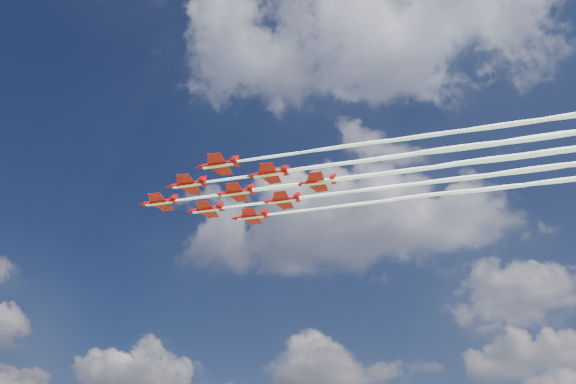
# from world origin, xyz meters

# --- Properties ---
(jet_lead) EXTENTS (147.74, 10.70, 2.86)m
(jet_lead) POSITION_xyz_m (41.42, -0.27, 82.40)
(jet_lead) COLOR red
(jet_row2_port) EXTENTS (147.74, 10.70, 2.86)m
(jet_row2_port) POSITION_xyz_m (52.82, -6.86, 82.40)
(jet_row2_port) COLOR red
(jet_row2_starb) EXTENTS (147.74, 10.70, 2.86)m
(jet_row2_starb) POSITION_xyz_m (52.35, 7.09, 82.40)
(jet_row2_starb) COLOR red
(jet_row3_port) EXTENTS (147.74, 10.70, 2.86)m
(jet_row3_port) POSITION_xyz_m (64.23, -13.45, 82.40)
(jet_row3_port) COLOR red
(jet_row3_centre) EXTENTS (147.74, 10.70, 2.86)m
(jet_row3_centre) POSITION_xyz_m (63.75, 0.49, 82.40)
(jet_row3_centre) COLOR red
(jet_row3_starb) EXTENTS (147.74, 10.70, 2.86)m
(jet_row3_starb) POSITION_xyz_m (63.28, 14.44, 82.40)
(jet_row3_starb) COLOR red
(jet_row4_port) EXTENTS (147.74, 10.70, 2.86)m
(jet_row4_port) POSITION_xyz_m (75.16, -6.10, 82.40)
(jet_row4_port) COLOR red
(jet_row4_starb) EXTENTS (147.74, 10.70, 2.86)m
(jet_row4_starb) POSITION_xyz_m (74.68, 7.85, 82.40)
(jet_row4_starb) COLOR red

